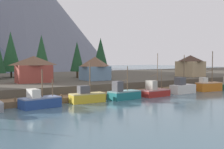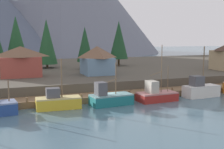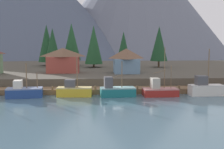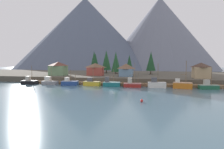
{
  "view_description": "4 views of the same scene",
  "coord_description": "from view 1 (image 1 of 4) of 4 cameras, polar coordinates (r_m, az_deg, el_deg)",
  "views": [
    {
      "loc": [
        -31.62,
        -45.62,
        7.88
      ],
      "look_at": [
        0.89,
        3.68,
        4.5
      ],
      "focal_mm": 45.22,
      "sensor_mm": 36.0,
      "label": 1
    },
    {
      "loc": [
        -14.96,
        -42.54,
        10.26
      ],
      "look_at": [
        1.3,
        1.01,
        4.23
      ],
      "focal_mm": 47.17,
      "sensor_mm": 36.0,
      "label": 2
    },
    {
      "loc": [
        -3.52,
        -55.71,
        9.98
      ],
      "look_at": [
        -0.68,
        3.29,
        3.43
      ],
      "focal_mm": 48.2,
      "sensor_mm": 36.0,
      "label": 3
    },
    {
      "loc": [
        14.84,
        -70.37,
        9.65
      ],
      "look_at": [
        -0.94,
        3.73,
        4.04
      ],
      "focal_mm": 30.26,
      "sensor_mm": 36.0,
      "label": 4
    }
  ],
  "objects": [
    {
      "name": "conifer_back_left",
      "position": [
        81.37,
        -14.05,
        3.98
      ],
      "size": [
        5.12,
        5.12,
        12.03
      ],
      "color": "#4C3823",
      "rests_on": "shoreline_bank"
    },
    {
      "name": "house_red",
      "position": [
        64.85,
        -15.51,
        1.08
      ],
      "size": [
        7.9,
        4.2,
        5.91
      ],
      "color": "#9E4238",
      "rests_on": "shoreline_bank"
    },
    {
      "name": "house_blue",
      "position": [
        69.93,
        -3.47,
        1.3
      ],
      "size": [
        6.14,
        6.34,
        5.81
      ],
      "color": "#6689A8",
      "rests_on": "shoreline_bank"
    },
    {
      "name": "fishing_boat_blue",
      "position": [
        46.6,
        -14.48,
        -5.24
      ],
      "size": [
        6.56,
        3.62,
        6.13
      ],
      "rotation": [
        0.0,
        0.0,
        0.12
      ],
      "color": "navy",
      "rests_on": "ground_plane"
    },
    {
      "name": "fishing_boat_orange",
      "position": [
        71.97,
        18.91,
        -2.21
      ],
      "size": [
        6.57,
        3.48,
        9.59
      ],
      "rotation": [
        0.0,
        0.0,
        -0.15
      ],
      "color": "#CC6B1E",
      "rests_on": "ground_plane"
    },
    {
      "name": "fishing_boat_white",
      "position": [
        65.5,
        14.05,
        -2.59
      ],
      "size": [
        6.4,
        2.91,
        8.62
      ],
      "rotation": [
        0.0,
        0.0,
        0.06
      ],
      "color": "silver",
      "rests_on": "ground_plane"
    },
    {
      "name": "shoreline_bank",
      "position": [
        84.07,
        -11.2,
        -1.31
      ],
      "size": [
        400.0,
        56.0,
        2.5
      ],
      "primitive_type": "cube",
      "color": "#4C473D",
      "rests_on": "ground_plane"
    },
    {
      "name": "dock",
      "position": [
        57.62,
        0.19,
        -4.08
      ],
      "size": [
        80.0,
        4.0,
        1.6
      ],
      "color": "brown",
      "rests_on": "ground_plane"
    },
    {
      "name": "fishing_boat_teal",
      "position": [
        54.33,
        2.34,
        -3.91
      ],
      "size": [
        6.49,
        3.4,
        6.39
      ],
      "rotation": [
        0.0,
        0.0,
        0.09
      ],
      "color": "#196B70",
      "rests_on": "ground_plane"
    },
    {
      "name": "house_tan",
      "position": [
        87.34,
        15.55,
        1.75
      ],
      "size": [
        6.13,
        7.18,
        6.32
      ],
      "color": "tan",
      "rests_on": "shoreline_bank"
    },
    {
      "name": "conifer_mid_left",
      "position": [
        79.14,
        -7.08,
        3.65
      ],
      "size": [
        3.87,
        3.87,
        10.1
      ],
      "color": "#4C3823",
      "rests_on": "shoreline_bank"
    },
    {
      "name": "mountain_central_peak",
      "position": [
        207.78,
        -18.3,
        12.07
      ],
      "size": [
        127.15,
        127.15,
        80.44
      ],
      "primitive_type": "cone",
      "color": "slate",
      "rests_on": "ground_plane"
    },
    {
      "name": "fishing_boat_yellow",
      "position": [
        50.62,
        -5.1,
        -4.47
      ],
      "size": [
        6.35,
        2.64,
        7.18
      ],
      "rotation": [
        0.0,
        0.0,
        -0.04
      ],
      "color": "gold",
      "rests_on": "ground_plane"
    },
    {
      "name": "conifer_near_left",
      "position": [
        85.29,
        -19.78,
        4.41
      ],
      "size": [
        5.54,
        5.54,
        13.02
      ],
      "color": "#4C3823",
      "rests_on": "shoreline_bank"
    },
    {
      "name": "ground_plane",
      "position": [
        73.32,
        -7.63,
        -3.31
      ],
      "size": [
        400.0,
        400.0,
        1.0
      ],
      "primitive_type": "cube",
      "color": "#476675"
    },
    {
      "name": "fishing_boat_red",
      "position": [
        59.28,
        8.53,
        -3.4
      ],
      "size": [
        6.41,
        3.35,
        8.96
      ],
      "rotation": [
        0.0,
        0.0,
        0.05
      ],
      "color": "maroon",
      "rests_on": "ground_plane"
    },
    {
      "name": "conifer_mid_right",
      "position": [
        88.68,
        -2.32,
        4.21
      ],
      "size": [
        4.95,
        4.95,
        11.84
      ],
      "color": "#4C3823",
      "rests_on": "shoreline_bank"
    }
  ]
}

